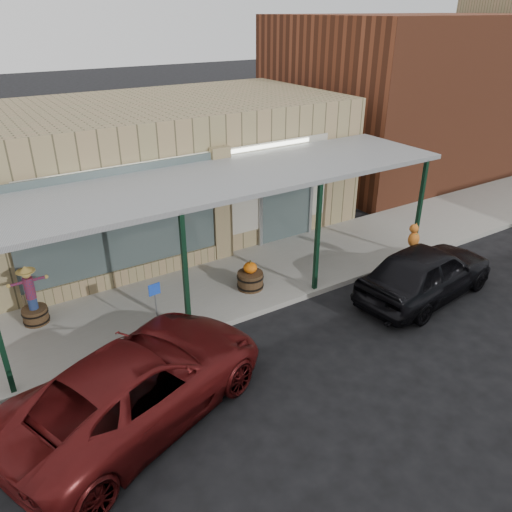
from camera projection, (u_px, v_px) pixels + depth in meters
ground at (310, 360)px, 10.61m from camera, size 120.00×120.00×0.00m
sidewalk at (227, 286)px, 13.30m from camera, size 40.00×3.20×0.15m
storefront at (155, 170)px, 15.85m from camera, size 12.00×6.25×4.20m
awning at (225, 180)px, 11.96m from camera, size 12.00×3.00×3.04m
block_buildings_near at (195, 105)px, 16.85m from camera, size 61.00×8.00×8.00m
barrel_scarecrow at (33, 304)px, 11.40m from camera, size 0.89×0.60×1.47m
barrel_pumpkin at (250, 278)px, 12.93m from camera, size 0.86×0.86×0.79m
handicap_sign at (156, 302)px, 10.82m from camera, size 0.27×0.04×1.29m
parked_sedan at (426, 272)px, 12.65m from camera, size 4.39×2.20×1.62m
car_maroon at (138, 383)px, 8.88m from camera, size 5.63×4.03×1.43m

